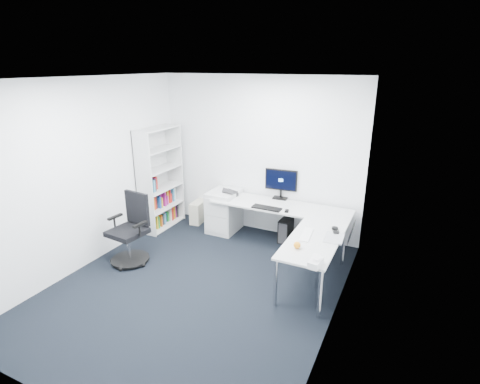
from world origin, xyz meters
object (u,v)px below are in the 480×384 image
at_px(bookshelf, 160,179).
at_px(laptop, 335,230).
at_px(l_desk, 272,232).
at_px(task_chair, 127,230).
at_px(monitor, 281,184).

xyz_separation_m(bookshelf, laptop, (3.24, -0.58, -0.12)).
distance_m(l_desk, bookshelf, 2.25).
distance_m(bookshelf, task_chair, 1.42).
bearing_deg(laptop, l_desk, 149.61).
distance_m(l_desk, monitor, 0.88).
xyz_separation_m(l_desk, task_chair, (-1.81, -1.27, 0.19)).
relative_size(bookshelf, monitor, 3.32).
relative_size(l_desk, task_chair, 2.18).
distance_m(bookshelf, monitor, 2.15).
distance_m(bookshelf, laptop, 3.29).
bearing_deg(bookshelf, laptop, -10.11).
xyz_separation_m(monitor, laptop, (1.17, -1.17, -0.14)).
bearing_deg(monitor, l_desk, -85.27).
bearing_deg(task_chair, monitor, 54.39).
height_order(task_chair, laptop, task_chair).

